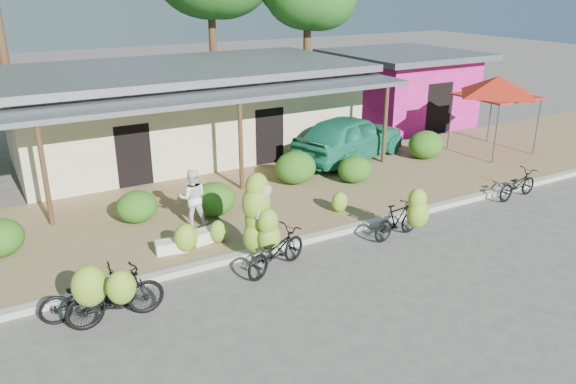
% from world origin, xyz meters
% --- Properties ---
extents(ground, '(100.00, 100.00, 0.00)m').
position_xyz_m(ground, '(0.00, 0.00, 0.00)').
color(ground, '#4F4C49').
rests_on(ground, ground).
extents(sidewalk, '(60.00, 6.00, 0.12)m').
position_xyz_m(sidewalk, '(0.00, 5.00, 0.06)').
color(sidewalk, olive).
rests_on(sidewalk, ground).
extents(curb, '(60.00, 0.25, 0.15)m').
position_xyz_m(curb, '(0.00, 2.00, 0.07)').
color(curb, '#A8A399').
rests_on(curb, ground).
extents(shop_main, '(13.00, 8.50, 3.35)m').
position_xyz_m(shop_main, '(0.00, 10.93, 1.72)').
color(shop_main, beige).
rests_on(shop_main, ground).
extents(shop_pink, '(6.00, 6.00, 3.25)m').
position_xyz_m(shop_pink, '(10.50, 10.99, 1.67)').
color(shop_pink, '#DD229A').
rests_on(shop_pink, ground).
extents(hedge_1, '(1.11, 1.00, 0.86)m').
position_xyz_m(hedge_1, '(-3.55, 5.15, 0.55)').
color(hedge_1, '#234F12').
rests_on(hedge_1, sidewalk).
extents(hedge_2, '(1.21, 1.09, 0.94)m').
position_xyz_m(hedge_2, '(-1.59, 4.53, 0.59)').
color(hedge_2, '#234F12').
rests_on(hedge_2, sidewalk).
extents(hedge_3, '(1.34, 1.21, 1.04)m').
position_xyz_m(hedge_3, '(1.72, 5.72, 0.64)').
color(hedge_3, '#234F12').
rests_on(hedge_3, sidewalk).
extents(hedge_4, '(1.11, 1.00, 0.87)m').
position_xyz_m(hedge_4, '(3.42, 4.85, 0.55)').
color(hedge_4, '#234F12').
rests_on(hedge_4, sidewalk).
extents(hedge_5, '(1.31, 1.18, 1.02)m').
position_xyz_m(hedge_5, '(7.23, 5.71, 0.63)').
color(hedge_5, '#234F12').
rests_on(hedge_5, sidewalk).
extents(red_canopy, '(3.50, 3.50, 2.86)m').
position_xyz_m(red_canopy, '(10.02, 5.16, 2.61)').
color(red_canopy, '#59595E').
rests_on(red_canopy, sidewalk).
extents(bike_far_left, '(1.85, 1.28, 1.42)m').
position_xyz_m(bike_far_left, '(-5.62, 1.12, 0.59)').
color(bike_far_left, black).
rests_on(bike_far_left, ground).
extents(bike_left, '(1.91, 1.15, 1.42)m').
position_xyz_m(bike_left, '(-5.18, 0.72, 0.63)').
color(bike_left, black).
rests_on(bike_left, ground).
extents(bike_center, '(1.97, 1.45, 2.24)m').
position_xyz_m(bike_center, '(-1.61, 1.34, 0.87)').
color(bike_center, black).
rests_on(bike_center, ground).
extents(bike_right, '(1.63, 1.21, 1.53)m').
position_xyz_m(bike_right, '(2.05, 0.90, 0.65)').
color(bike_right, black).
rests_on(bike_right, ground).
extents(bike_far_right, '(1.74, 0.75, 0.89)m').
position_xyz_m(bike_far_right, '(7.05, 1.48, 0.44)').
color(bike_far_right, black).
rests_on(bike_far_right, ground).
extents(loose_banana_a, '(0.57, 0.48, 0.71)m').
position_xyz_m(loose_banana_a, '(-3.04, 2.80, 0.48)').
color(loose_banana_a, '#96AC2B').
rests_on(loose_banana_a, sidewalk).
extents(loose_banana_b, '(0.46, 0.39, 0.57)m').
position_xyz_m(loose_banana_b, '(-2.15, 2.90, 0.41)').
color(loose_banana_b, '#96AC2B').
rests_on(loose_banana_b, sidewalk).
extents(loose_banana_c, '(0.47, 0.40, 0.59)m').
position_xyz_m(loose_banana_c, '(1.58, 3.03, 0.42)').
color(loose_banana_c, '#96AC2B').
rests_on(loose_banana_c, sidewalk).
extents(sack_near, '(0.90, 0.52, 0.30)m').
position_xyz_m(sack_near, '(-2.38, 3.11, 0.27)').
color(sack_near, white).
rests_on(sack_near, sidewalk).
extents(sack_far, '(0.80, 0.49, 0.28)m').
position_xyz_m(sack_far, '(-3.35, 2.96, 0.26)').
color(sack_far, white).
rests_on(sack_far, sidewalk).
extents(vendor, '(0.84, 0.84, 1.97)m').
position_xyz_m(vendor, '(-1.62, 1.55, 0.99)').
color(vendor, gray).
rests_on(vendor, ground).
extents(bystander, '(0.90, 0.79, 1.55)m').
position_xyz_m(bystander, '(-2.31, 4.20, 0.89)').
color(bystander, white).
rests_on(bystander, sidewalk).
extents(teal_van, '(5.25, 3.40, 1.66)m').
position_xyz_m(teal_van, '(4.74, 7.00, 0.95)').
color(teal_van, '#1C7E5B').
rests_on(teal_van, sidewalk).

